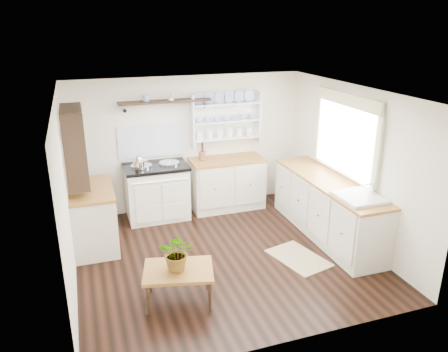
# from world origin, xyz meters

# --- Properties ---
(floor) EXTENTS (4.00, 3.80, 0.01)m
(floor) POSITION_xyz_m (0.00, 0.00, 0.00)
(floor) COLOR black
(floor) RESTS_ON ground
(wall_back) EXTENTS (4.00, 0.02, 2.30)m
(wall_back) POSITION_xyz_m (0.00, 1.90, 1.15)
(wall_back) COLOR silver
(wall_back) RESTS_ON ground
(wall_right) EXTENTS (0.02, 3.80, 2.30)m
(wall_right) POSITION_xyz_m (2.00, 0.00, 1.15)
(wall_right) COLOR silver
(wall_right) RESTS_ON ground
(wall_left) EXTENTS (0.02, 3.80, 2.30)m
(wall_left) POSITION_xyz_m (-2.00, 0.00, 1.15)
(wall_left) COLOR silver
(wall_left) RESTS_ON ground
(ceiling) EXTENTS (4.00, 3.80, 0.01)m
(ceiling) POSITION_xyz_m (0.00, 0.00, 2.30)
(ceiling) COLOR white
(ceiling) RESTS_ON wall_back
(window) EXTENTS (0.08, 1.55, 1.22)m
(window) POSITION_xyz_m (1.95, 0.15, 1.56)
(window) COLOR white
(window) RESTS_ON wall_right
(aga_cooker) EXTENTS (1.03, 0.72, 0.95)m
(aga_cooker) POSITION_xyz_m (-0.64, 1.57, 0.47)
(aga_cooker) COLOR white
(aga_cooker) RESTS_ON floor
(back_cabinets) EXTENTS (1.27, 0.63, 0.90)m
(back_cabinets) POSITION_xyz_m (0.60, 1.60, 0.46)
(back_cabinets) COLOR silver
(back_cabinets) RESTS_ON floor
(right_cabinets) EXTENTS (0.62, 2.43, 0.90)m
(right_cabinets) POSITION_xyz_m (1.70, 0.10, 0.46)
(right_cabinets) COLOR silver
(right_cabinets) RESTS_ON floor
(belfast_sink) EXTENTS (0.55, 0.60, 0.45)m
(belfast_sink) POSITION_xyz_m (1.70, -0.65, 0.80)
(belfast_sink) COLOR white
(belfast_sink) RESTS_ON right_cabinets
(left_cabinets) EXTENTS (0.62, 1.13, 0.90)m
(left_cabinets) POSITION_xyz_m (-1.70, 0.90, 0.46)
(left_cabinets) COLOR silver
(left_cabinets) RESTS_ON floor
(plate_rack) EXTENTS (1.20, 0.22, 0.90)m
(plate_rack) POSITION_xyz_m (0.65, 1.86, 1.56)
(plate_rack) COLOR white
(plate_rack) RESTS_ON wall_back
(high_shelf) EXTENTS (1.50, 0.29, 0.16)m
(high_shelf) POSITION_xyz_m (-0.40, 1.78, 1.91)
(high_shelf) COLOR black
(high_shelf) RESTS_ON wall_back
(left_shelving) EXTENTS (0.28, 0.80, 1.05)m
(left_shelving) POSITION_xyz_m (-1.84, 0.90, 1.55)
(left_shelving) COLOR black
(left_shelving) RESTS_ON wall_left
(kettle) EXTENTS (0.18, 0.18, 0.22)m
(kettle) POSITION_xyz_m (-0.92, 1.45, 1.04)
(kettle) COLOR silver
(kettle) RESTS_ON aga_cooker
(utensil_crock) EXTENTS (0.11, 0.11, 0.13)m
(utensil_crock) POSITION_xyz_m (0.18, 1.68, 0.98)
(utensil_crock) COLOR brown
(utensil_crock) RESTS_ON back_cabinets
(center_table) EXTENTS (0.91, 0.74, 0.43)m
(center_table) POSITION_xyz_m (-0.84, -0.85, 0.39)
(center_table) COLOR brown
(center_table) RESTS_ON floor
(potted_plant) EXTENTS (0.50, 0.47, 0.44)m
(potted_plant) POSITION_xyz_m (-0.84, -0.85, 0.65)
(potted_plant) COLOR #3F7233
(potted_plant) RESTS_ON center_table
(floor_rug) EXTENTS (0.75, 0.96, 0.02)m
(floor_rug) POSITION_xyz_m (0.96, -0.43, 0.01)
(floor_rug) COLOR #908154
(floor_rug) RESTS_ON floor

